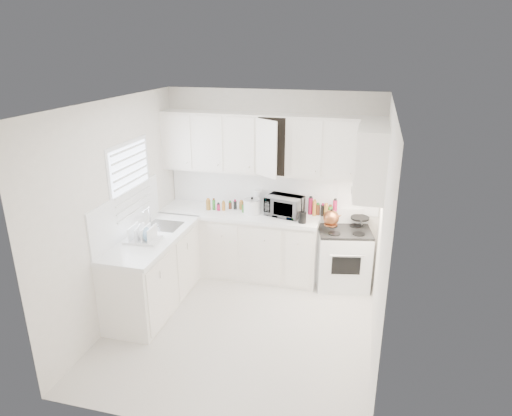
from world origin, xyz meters
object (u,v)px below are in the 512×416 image
(tea_kettle, at_px, (331,217))
(utensil_crock, at_px, (302,210))
(microwave, at_px, (284,204))
(rice_cooker, at_px, (252,205))
(dish_rack, at_px, (142,232))
(stove, at_px, (343,250))

(tea_kettle, relative_size, utensil_crock, 0.73)
(microwave, relative_size, utensil_crock, 1.37)
(microwave, xyz_separation_m, rice_cooker, (-0.45, -0.03, -0.05))
(rice_cooker, height_order, dish_rack, rice_cooker)
(tea_kettle, height_order, dish_rack, tea_kettle)
(dish_rack, bearing_deg, microwave, 37.15)
(microwave, xyz_separation_m, utensil_crock, (0.28, -0.22, 0.01))
(utensil_crock, distance_m, dish_rack, 2.04)
(stove, bearing_deg, utensil_crock, -172.56)
(utensil_crock, xyz_separation_m, dish_rack, (-1.75, -1.06, -0.07))
(stove, distance_m, utensil_crock, 0.83)
(tea_kettle, relative_size, dish_rack, 0.65)
(stove, relative_size, microwave, 2.19)
(tea_kettle, bearing_deg, stove, 54.94)
(tea_kettle, distance_m, dish_rack, 2.38)
(stove, height_order, microwave, microwave)
(tea_kettle, bearing_deg, utensil_crock, -161.90)
(microwave, bearing_deg, tea_kettle, -3.26)
(tea_kettle, xyz_separation_m, microwave, (-0.66, 0.19, 0.06))
(tea_kettle, height_order, microwave, microwave)
(stove, bearing_deg, microwave, 166.27)
(utensil_crock, bearing_deg, microwave, 142.15)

